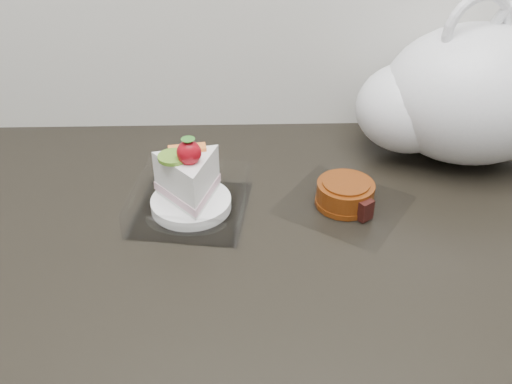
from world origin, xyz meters
The scene contains 3 objects.
cake_tray centered at (-0.14, 1.72, 0.93)m, with size 0.19×0.19×0.13m.
mooncake_wrap centered at (0.10, 1.73, 0.92)m, with size 0.24×0.23×0.04m.
plastic_bag centered at (0.30, 1.87, 1.01)m, with size 0.37×0.28×0.28m.
Camera 1 is at (-0.06, 1.02, 1.41)m, focal length 40.00 mm.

